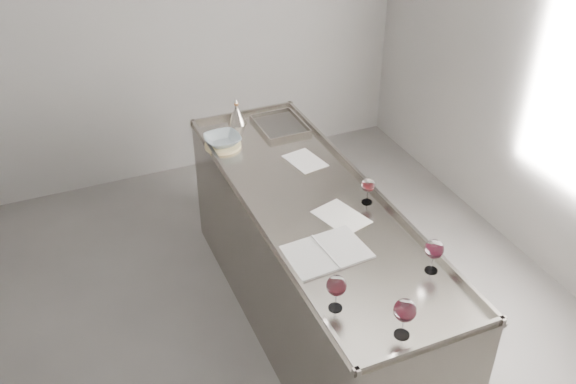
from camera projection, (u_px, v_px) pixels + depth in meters
name	position (u px, v px, depth m)	size (l,w,h in m)	color
room_shell	(247.00, 178.00, 3.00)	(4.54, 5.04, 2.84)	#585552
counter	(312.00, 265.00, 3.91)	(0.77, 2.42, 0.97)	gray
wine_glass_left	(336.00, 286.00, 2.86)	(0.09, 0.09, 0.19)	white
wine_glass_middle	(405.00, 311.00, 2.72)	(0.10, 0.10, 0.20)	white
wine_glass_right	(434.00, 250.00, 3.08)	(0.09, 0.09, 0.18)	white
wine_glass_small	(368.00, 186.00, 3.58)	(0.08, 0.08, 0.16)	white
notebook	(326.00, 252.00, 3.26)	(0.44, 0.32, 0.02)	white
loose_paper_top	(341.00, 217.00, 3.52)	(0.20, 0.29, 0.00)	white
loose_paper_under	(305.00, 161.00, 4.02)	(0.19, 0.26, 0.00)	silver
trivet	(223.00, 145.00, 4.17)	(0.24, 0.24, 0.02)	beige
ceramic_bowl	(223.00, 140.00, 4.15)	(0.23, 0.23, 0.06)	#99AAB2
wine_funnel	(237.00, 116.00, 4.41)	(0.13, 0.13, 0.19)	#B1A99E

